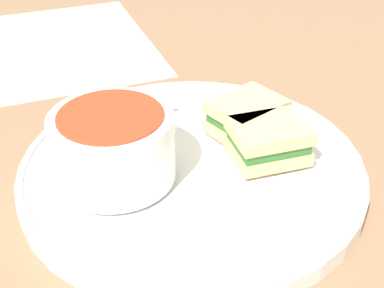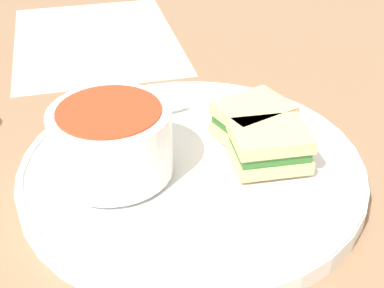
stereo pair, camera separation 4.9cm
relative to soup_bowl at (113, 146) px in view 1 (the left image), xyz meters
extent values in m
plane|color=#8E6B4C|center=(0.07, 0.01, -0.05)|extent=(2.40, 2.40, 0.00)
cylinder|color=white|center=(0.07, 0.01, -0.04)|extent=(0.32, 0.32, 0.02)
torus|color=white|center=(0.07, 0.01, -0.03)|extent=(0.32, 0.32, 0.01)
cylinder|color=white|center=(0.00, 0.00, -0.03)|extent=(0.06, 0.06, 0.01)
cylinder|color=white|center=(0.00, 0.00, 0.00)|extent=(0.11, 0.11, 0.06)
cylinder|color=red|center=(0.00, 0.00, 0.03)|extent=(0.09, 0.09, 0.01)
cube|color=silver|center=(0.04, 0.09, -0.03)|extent=(0.07, 0.03, 0.00)
ellipsoid|color=silver|center=(0.00, 0.08, -0.03)|extent=(0.04, 0.03, 0.01)
cube|color=#DBBC7F|center=(0.14, -0.01, -0.03)|extent=(0.07, 0.06, 0.01)
cube|color=#33702D|center=(0.14, -0.01, -0.01)|extent=(0.07, 0.05, 0.01)
cube|color=#DBBC7F|center=(0.14, -0.01, 0.00)|extent=(0.07, 0.06, 0.01)
cube|color=#DBBC7F|center=(0.14, 0.04, -0.03)|extent=(0.09, 0.08, 0.01)
cube|color=#33702D|center=(0.14, 0.04, -0.01)|extent=(0.08, 0.07, 0.01)
cube|color=#DBBC7F|center=(0.14, 0.04, 0.00)|extent=(0.09, 0.08, 0.01)
cube|color=white|center=(-0.03, 0.36, -0.05)|extent=(0.27, 0.33, 0.00)
camera|label=1|loc=(-0.03, -0.39, 0.26)|focal=50.00mm
camera|label=2|loc=(0.02, -0.40, 0.26)|focal=50.00mm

